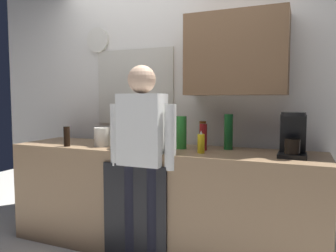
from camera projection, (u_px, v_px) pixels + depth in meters
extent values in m
cube|color=#937251|center=(158.00, 199.00, 2.84)|extent=(2.74, 0.64, 0.91)
cube|color=black|center=(134.00, 215.00, 2.57)|extent=(0.56, 0.02, 0.82)
cube|color=white|center=(176.00, 103.00, 3.17)|extent=(4.34, 0.10, 2.60)
cube|color=beige|center=(134.00, 87.00, 3.27)|extent=(0.86, 0.02, 0.76)
cube|color=#8CA5C6|center=(135.00, 87.00, 3.28)|extent=(0.80, 0.02, 0.70)
cube|color=brown|center=(236.00, 55.00, 2.70)|extent=(0.84, 0.32, 0.68)
cylinder|color=silver|center=(98.00, 40.00, 3.39)|extent=(0.26, 0.03, 0.26)
cube|color=black|center=(292.00, 155.00, 2.34)|extent=(0.20, 0.20, 0.03)
cube|color=black|center=(293.00, 133.00, 2.38)|extent=(0.18, 0.08, 0.28)
cylinder|color=black|center=(292.00, 146.00, 2.31)|extent=(0.11, 0.11, 0.11)
cylinder|color=black|center=(293.00, 114.00, 2.32)|extent=(0.17, 0.17, 0.03)
cylinder|color=#195923|center=(228.00, 132.00, 2.71)|extent=(0.07, 0.07, 0.30)
cylinder|color=maroon|center=(203.00, 137.00, 2.68)|extent=(0.06, 0.06, 0.22)
cylinder|color=#2D8C33|center=(181.00, 132.00, 2.76)|extent=(0.09, 0.09, 0.28)
cylinder|color=black|center=(67.00, 136.00, 2.90)|extent=(0.06, 0.06, 0.18)
cylinder|color=olive|center=(156.00, 132.00, 2.92)|extent=(0.06, 0.06, 0.25)
cylinder|color=brown|center=(203.00, 134.00, 2.89)|extent=(0.06, 0.06, 0.23)
cylinder|color=#B26647|center=(127.00, 139.00, 3.11)|extent=(0.08, 0.08, 0.09)
cylinder|color=white|center=(123.00, 144.00, 2.76)|extent=(0.22, 0.22, 0.08)
cylinder|color=yellow|center=(201.00, 144.00, 2.53)|extent=(0.06, 0.06, 0.15)
cone|color=white|center=(201.00, 132.00, 2.52)|extent=(0.02, 0.02, 0.03)
cylinder|color=silver|center=(102.00, 137.00, 2.90)|extent=(0.14, 0.14, 0.17)
cylinder|color=black|center=(132.00, 213.00, 2.61)|extent=(0.12, 0.12, 0.82)
cylinder|color=black|center=(154.00, 217.00, 2.53)|extent=(0.12, 0.12, 0.82)
cube|color=white|center=(142.00, 130.00, 2.52)|extent=(0.36, 0.20, 0.56)
sphere|color=#D8AD8C|center=(142.00, 79.00, 2.49)|extent=(0.22, 0.22, 0.22)
cylinder|color=white|center=(116.00, 135.00, 2.61)|extent=(0.09, 0.09, 0.50)
cylinder|color=white|center=(170.00, 137.00, 2.43)|extent=(0.09, 0.09, 0.50)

